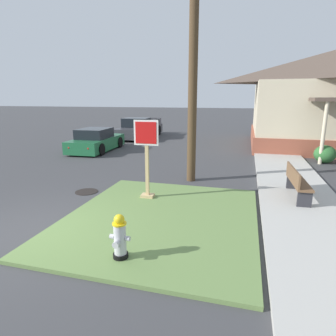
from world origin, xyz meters
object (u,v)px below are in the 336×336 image
at_px(fire_hydrant, 120,238).
at_px(utility_pole, 194,26).
at_px(street_bench, 297,181).
at_px(manhole_cover, 87,192).
at_px(parked_sedan_green, 96,141).
at_px(stop_sign, 147,161).
at_px(pickup_truck_charcoal, 140,129).

distance_m(fire_hydrant, utility_pole, 7.21).
bearing_deg(utility_pole, street_bench, -21.33).
xyz_separation_m(fire_hydrant, manhole_cover, (-2.69, 3.36, -0.46)).
bearing_deg(parked_sedan_green, fire_hydrant, -59.14).
height_order(street_bench, utility_pole, utility_pole).
relative_size(stop_sign, parked_sedan_green, 0.54).
bearing_deg(stop_sign, manhole_cover, 175.64).
distance_m(manhole_cover, parked_sedan_green, 7.41).
height_order(fire_hydrant, pickup_truck_charcoal, pickup_truck_charcoal).
relative_size(stop_sign, street_bench, 1.26).
distance_m(stop_sign, pickup_truck_charcoal, 13.51).
relative_size(parked_sedan_green, street_bench, 2.33).
bearing_deg(street_bench, parked_sedan_green, 148.77).
height_order(stop_sign, parked_sedan_green, stop_sign).
xyz_separation_m(stop_sign, manhole_cover, (-2.09, 0.16, -1.14)).
distance_m(stop_sign, parked_sedan_green, 8.67).
xyz_separation_m(manhole_cover, street_bench, (6.21, 0.87, 0.59)).
bearing_deg(pickup_truck_charcoal, manhole_cover, -76.87).
bearing_deg(manhole_cover, parked_sedan_green, 116.33).
bearing_deg(utility_pole, stop_sign, -109.99).
xyz_separation_m(parked_sedan_green, pickup_truck_charcoal, (0.39, 5.76, 0.08)).
xyz_separation_m(stop_sign, parked_sedan_green, (-5.37, 6.79, -0.61)).
relative_size(fire_hydrant, parked_sedan_green, 0.20).
xyz_separation_m(manhole_cover, parked_sedan_green, (-3.28, 6.63, 0.53)).
relative_size(manhole_cover, parked_sedan_green, 0.17).
bearing_deg(pickup_truck_charcoal, utility_pole, -60.38).
bearing_deg(street_bench, utility_pole, 158.67).
bearing_deg(street_bench, fire_hydrant, -129.77).
bearing_deg(manhole_cover, pickup_truck_charcoal, 103.13).
bearing_deg(utility_pole, manhole_cover, -143.67).
distance_m(fire_hydrant, parked_sedan_green, 11.63).
relative_size(pickup_truck_charcoal, street_bench, 3.10).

